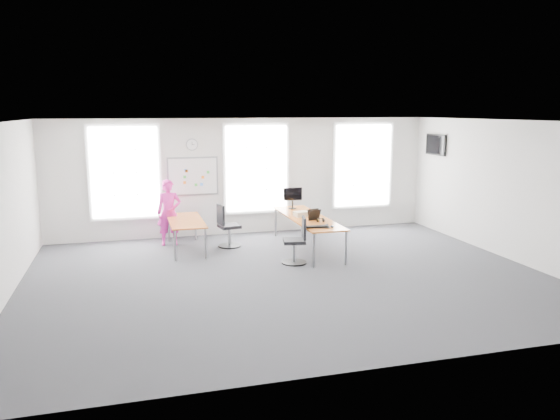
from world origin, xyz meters
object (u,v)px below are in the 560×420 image
object	(u,v)px
desk_left	(186,222)
person	(169,212)
chair_left	(227,228)
monitor	(293,196)
desk_right	(307,219)
chair_right	(297,243)
headphones	(320,220)
keyboard	(318,227)

from	to	relation	value
desk_left	person	bearing A→B (deg)	119.76
chair_left	monitor	xyz separation A→B (m)	(1.75, 0.42, 0.63)
desk_left	monitor	size ratio (longest dim) A/B	3.62
desk_right	person	distance (m)	3.31
desk_left	chair_right	world-z (taller)	chair_right
desk_right	chair_left	bearing A→B (deg)	158.13
chair_left	monitor	bearing A→B (deg)	-86.19
person	headphones	distance (m)	3.68
desk_left	person	xyz separation A→B (m)	(-0.33, 0.58, 0.14)
desk_right	keyboard	size ratio (longest dim) A/B	6.39
chair_right	headphones	xyz separation A→B (m)	(0.69, 0.47, 0.37)
chair_left	person	size ratio (longest dim) A/B	0.65
desk_right	desk_left	world-z (taller)	desk_right
headphones	desk_right	bearing A→B (deg)	112.40
desk_left	monitor	world-z (taller)	monitor
chair_left	headphones	xyz separation A→B (m)	(1.86, -1.33, 0.35)
desk_right	monitor	size ratio (longest dim) A/B	5.84
desk_left	chair_right	size ratio (longest dim) A/B	1.94
desk_right	chair_right	xyz separation A→B (m)	(-0.59, -1.09, -0.27)
desk_right	person	bearing A→B (deg)	157.44
chair_right	monitor	bearing A→B (deg)	177.47
desk_left	person	world-z (taller)	person
chair_right	desk_left	bearing A→B (deg)	-117.79
person	headphones	size ratio (longest dim) A/B	9.77
desk_right	headphones	world-z (taller)	headphones
desk_left	keyboard	distance (m)	3.17
headphones	monitor	bearing A→B (deg)	107.10
keyboard	person	bearing A→B (deg)	158.76
person	chair_left	bearing A→B (deg)	-20.68
keyboard	headphones	xyz separation A→B (m)	(0.24, 0.52, 0.03)
desk_right	desk_left	xyz separation A→B (m)	(-2.73, 0.69, -0.06)
keyboard	headphones	world-z (taller)	headphones
person	desk_left	bearing A→B (deg)	-57.43
chair_left	headphones	world-z (taller)	chair_left
keyboard	chair_right	bearing A→B (deg)	-167.51
keyboard	chair_left	bearing A→B (deg)	149.63
desk_right	desk_left	distance (m)	2.82
desk_right	headphones	xyz separation A→B (m)	(0.10, -0.62, 0.09)
desk_right	keyboard	world-z (taller)	keyboard
chair_right	monitor	xyz separation A→B (m)	(0.58, 2.22, 0.64)
chair_right	person	bearing A→B (deg)	-121.69
desk_right	desk_left	bearing A→B (deg)	165.75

